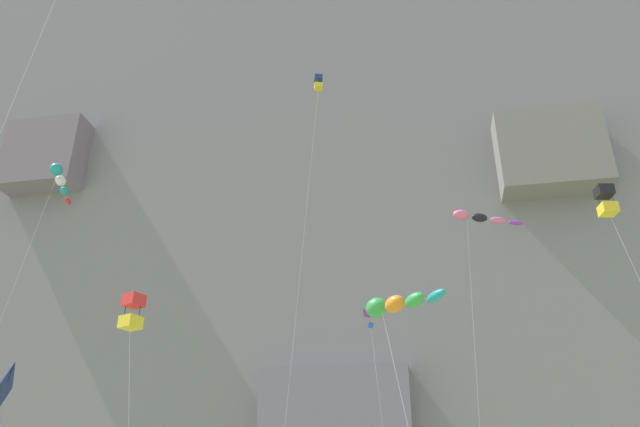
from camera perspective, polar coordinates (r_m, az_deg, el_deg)
The scene contains 9 objects.
cliff_face at distance 74.09m, azimuth 3.27°, elevation 0.53°, with size 180.00×34.92×72.27m.
kite_delta_upper_right at distance 45.18m, azimuth 5.42°, elevation -10.73°, with size 1.56×2.55×15.43m.
kite_box_upper_left at distance 29.33m, azimuth -17.33°, elevation -8.88°, with size 2.91×2.47×12.03m.
kite_windsock_front_field at distance 19.50m, azimuth 6.93°, elevation -8.58°, with size 2.83×3.01×9.44m.
kite_windsock_mid_left at distance 47.25m, azimuth -23.36°, elevation 2.93°, with size 2.27×7.42×24.96m.
kite_box_low_left at distance 49.94m, azimuth -0.19°, elevation 12.01°, with size 2.87×1.56×34.81m.
kite_windsock_mid_right at distance 45.15m, azimuth 14.71°, elevation -0.39°, with size 5.62×6.44×22.46m.
kite_diamond_far_right at distance 31.73m, azimuth -27.75°, elevation -14.61°, with size 3.42×3.16×9.22m.
kite_box_low_right at distance 33.73m, azimuth 25.45°, elevation 1.05°, with size 2.66×2.59×17.88m.
Camera 1 is at (7.70, -6.87, 3.20)m, focal length 33.86 mm.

